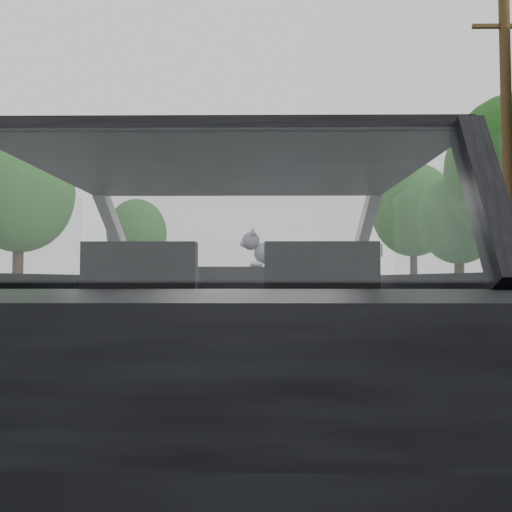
{
  "coord_description": "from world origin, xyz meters",
  "views": [
    {
      "loc": [
        0.13,
        -2.6,
        0.93
      ],
      "look_at": [
        0.1,
        0.59,
        1.07
      ],
      "focal_mm": 35.0,
      "sensor_mm": 36.0,
      "label": 1
    }
  ],
  "objects_px": {
    "other_car": "(245,282)",
    "highway_sign": "(376,270)",
    "subject_car": "(235,318)",
    "cat": "(290,255)",
    "utility_pole": "(507,153)"
  },
  "relations": [
    {
      "from": "highway_sign",
      "to": "other_car",
      "type": "bearing_deg",
      "value": 149.74
    },
    {
      "from": "subject_car",
      "to": "cat",
      "type": "distance_m",
      "value": 0.8
    },
    {
      "from": "subject_car",
      "to": "other_car",
      "type": "xyz_separation_m",
      "value": [
        -0.74,
        24.19,
        0.01
      ]
    },
    {
      "from": "cat",
      "to": "highway_sign",
      "type": "distance_m",
      "value": 23.22
    },
    {
      "from": "other_car",
      "to": "highway_sign",
      "type": "relative_size",
      "value": 1.67
    },
    {
      "from": "highway_sign",
      "to": "utility_pole",
      "type": "height_order",
      "value": "utility_pole"
    },
    {
      "from": "cat",
      "to": "utility_pole",
      "type": "bearing_deg",
      "value": 52.22
    },
    {
      "from": "other_car",
      "to": "highway_sign",
      "type": "xyz_separation_m",
      "value": [
        6.82,
        -1.06,
        0.6
      ]
    },
    {
      "from": "cat",
      "to": "utility_pole",
      "type": "height_order",
      "value": "utility_pole"
    },
    {
      "from": "other_car",
      "to": "utility_pole",
      "type": "relative_size",
      "value": 0.54
    },
    {
      "from": "cat",
      "to": "utility_pole",
      "type": "xyz_separation_m",
      "value": [
        6.15,
        9.49,
        3.07
      ]
    },
    {
      "from": "other_car",
      "to": "utility_pole",
      "type": "distance_m",
      "value": 16.17
    },
    {
      "from": "subject_car",
      "to": "highway_sign",
      "type": "height_order",
      "value": "highway_sign"
    },
    {
      "from": "utility_pole",
      "to": "highway_sign",
      "type": "bearing_deg",
      "value": 91.72
    },
    {
      "from": "cat",
      "to": "other_car",
      "type": "height_order",
      "value": "other_car"
    }
  ]
}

